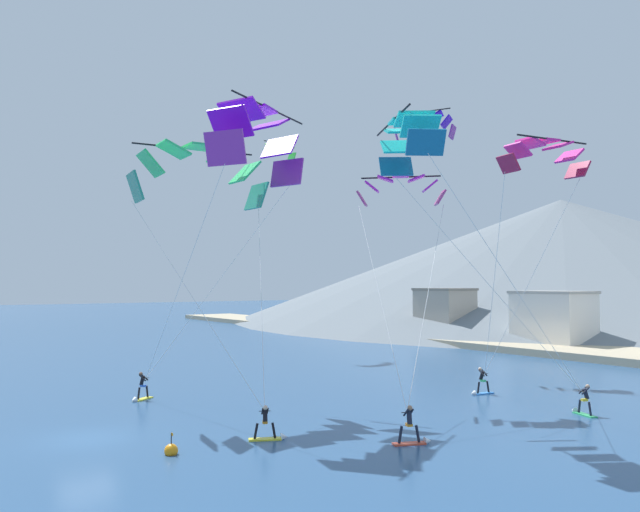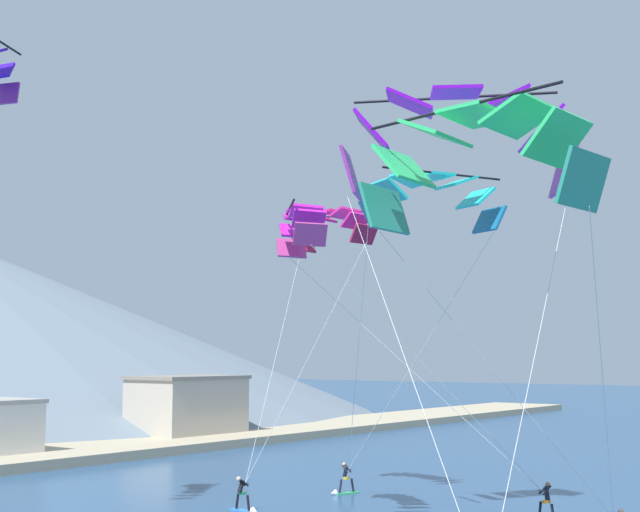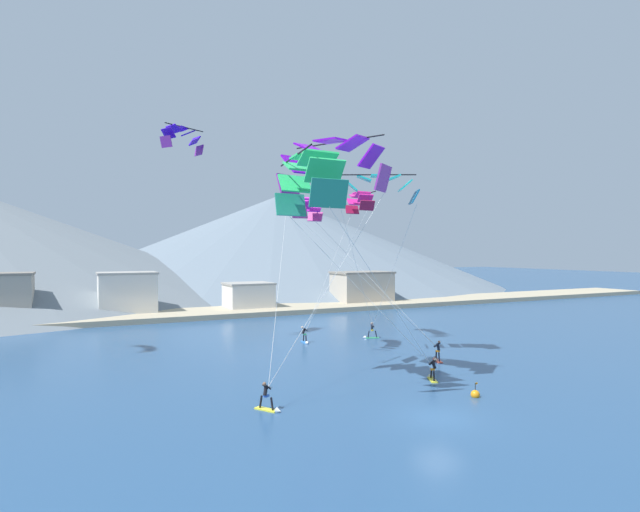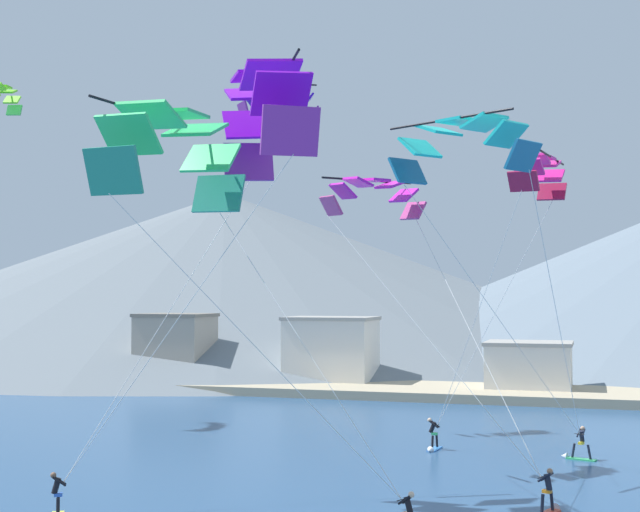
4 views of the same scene
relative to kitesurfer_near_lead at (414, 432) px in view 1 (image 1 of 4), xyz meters
The scene contains 17 objects.
ground_plane 14.51m from the kitesurfer_near_lead, 129.29° to the right, with size 400.00×400.00×0.00m, color navy.
kitesurfer_near_lead is the anchor object (origin of this frame).
kitesurfer_near_trail 11.65m from the kitesurfer_near_lead, 86.28° to the left, with size 1.78×0.94×1.70m.
kitesurfer_mid_center 6.33m from the kitesurfer_near_lead, 132.42° to the right, with size 1.11×1.74×1.65m.
kitesurfer_far_left 18.02m from the kitesurfer_near_lead, 160.27° to the right, with size 1.27×1.68×1.72m.
kitesurfer_far_right 13.71m from the kitesurfer_near_lead, 118.24° to the left, with size 0.68×1.78×1.71m.
parafoil_kite_near_lead 16.57m from the kitesurfer_near_lead, 139.54° to the left, with size 10.44×9.77×12.40m.
parafoil_kite_near_trail 14.89m from the kitesurfer_near_lead, 137.70° to the left, with size 7.98×10.52×14.28m.
parafoil_kite_mid_center 19.30m from the kitesurfer_near_lead, 163.63° to the right, with size 10.51×8.13×13.82m.
parafoil_kite_far_left 18.40m from the kitesurfer_near_lead, behind, with size 9.41×8.04×15.61m.
parafoil_kite_far_right 17.58m from the kitesurfer_near_lead, 94.66° to the left, with size 6.66×5.73×13.71m.
parafoil_kite_distant_high_outer 31.97m from the kitesurfer_near_lead, 133.57° to the left, with size 4.73×3.91×2.49m.
parafoil_kite_distant_low_drift 44.14m from the kitesurfer_near_lead, 156.81° to the left, with size 1.54×3.92×1.69m.
race_marker_buoy 10.27m from the kitesurfer_near_lead, 116.38° to the right, with size 0.56×0.56×1.02m.
shore_building_harbour_front 45.57m from the kitesurfer_near_lead, 116.68° to the left, with size 7.70×5.77×6.20m.
shore_building_promenade_mid 52.17m from the kitesurfer_near_lead, 131.63° to the left, with size 6.37×5.32×6.43m.
mountain_peak_central_summit 104.80m from the kitesurfer_near_lead, 119.82° to the left, with size 127.52×127.52×23.55m.
Camera 1 is at (29.04, -7.97, 6.94)m, focal length 35.00 mm.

